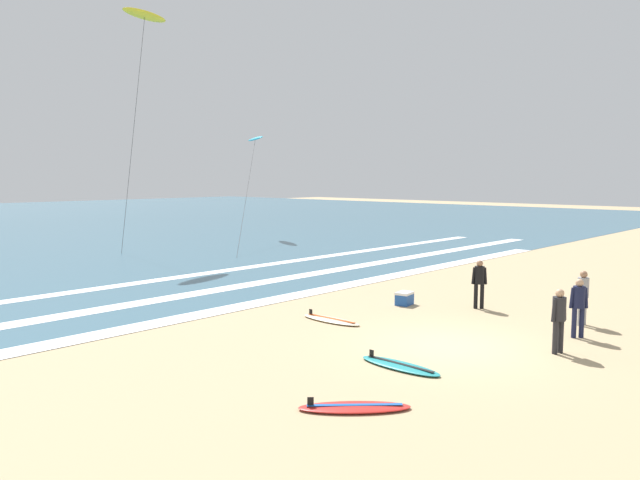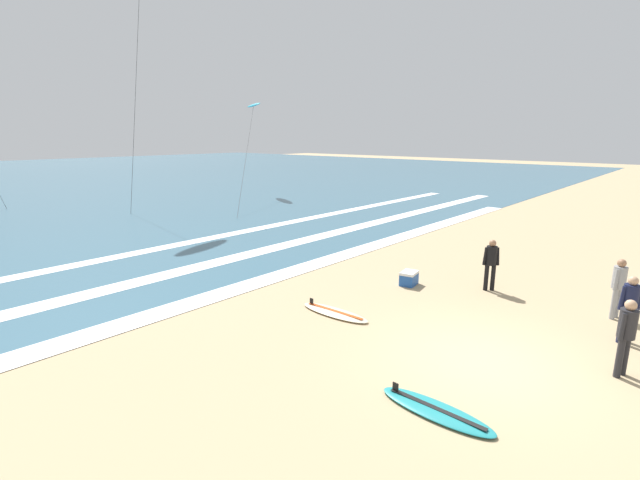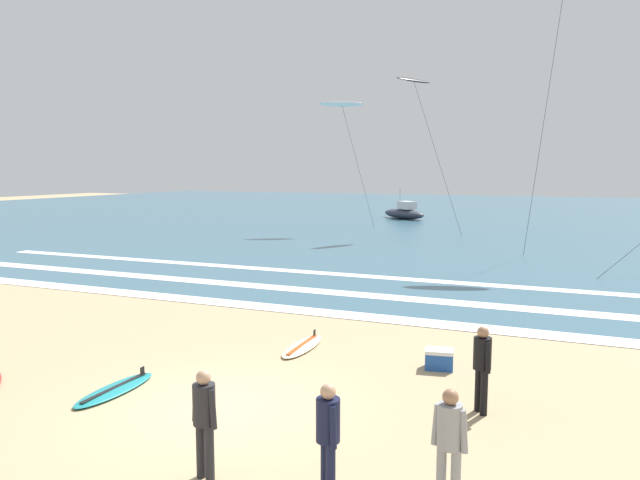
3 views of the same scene
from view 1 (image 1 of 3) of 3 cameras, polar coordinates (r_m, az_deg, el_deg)
name	(u,v)px [view 1 (image 1 of 3)]	position (r m, az deg, el deg)	size (l,w,h in m)	color
ground_plane	(451,345)	(16.08, 12.21, -9.67)	(160.00, 160.00, 0.00)	tan
wave_foam_shoreline	(286,297)	(21.73, -3.20, -5.41)	(38.61, 0.92, 0.01)	white
wave_foam_mid_break	(227,288)	(23.69, -8.73, -4.51)	(50.16, 0.89, 0.01)	white
wave_foam_outer_break	(190,276)	(26.98, -12.18, -3.30)	(46.38, 0.75, 0.01)	white
surfer_left_far	(479,280)	(20.45, 14.77, -3.63)	(0.38, 0.46, 1.60)	black
surfer_mid_group	(559,315)	(15.92, 21.56, -6.57)	(0.51, 0.32, 1.60)	#232328
surfer_background_far	(579,303)	(17.63, 23.17, -5.44)	(0.41, 0.44, 1.60)	#141938
surfer_right_near	(583,293)	(19.17, 23.50, -4.57)	(0.51, 0.32, 1.60)	gray
surfboard_near_water	(400,366)	(14.10, 7.53, -11.64)	(0.61, 2.10, 0.25)	teal
surfboard_left_pile	(355,407)	(11.66, 3.27, -15.44)	(1.91, 1.91, 0.25)	red
surfboard_foreground_flat	(331,320)	(18.24, 1.05, -7.51)	(0.67, 2.12, 0.25)	beige
kite_cyan_high_right	(255,139)	(43.97, -6.11, 9.41)	(9.60, 9.85, 7.22)	#23A8C6
kite_yellow_mid_center	(145,17)	(36.57, -16.17, 19.54)	(3.29, 1.63, 13.31)	yellow
cooler_box	(404,298)	(20.68, 7.95, -5.46)	(0.68, 0.55, 0.44)	#1E4C9E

